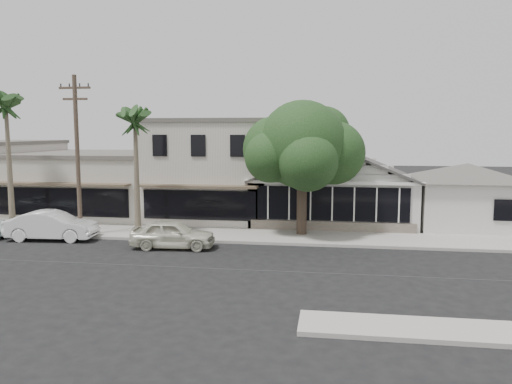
% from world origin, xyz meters
% --- Properties ---
extents(ground, '(140.00, 140.00, 0.00)m').
position_xyz_m(ground, '(0.00, 0.00, 0.00)').
color(ground, black).
rests_on(ground, ground).
extents(sidewalk_north, '(90.00, 3.50, 0.15)m').
position_xyz_m(sidewalk_north, '(-8.00, 6.75, 0.07)').
color(sidewalk_north, '#9E9991').
rests_on(sidewalk_north, ground).
extents(corner_shop, '(10.40, 8.60, 5.10)m').
position_xyz_m(corner_shop, '(5.00, 12.47, 2.62)').
color(corner_shop, silver).
rests_on(corner_shop, ground).
extents(side_cottage, '(6.00, 6.00, 3.00)m').
position_xyz_m(side_cottage, '(13.20, 11.50, 1.50)').
color(side_cottage, silver).
rests_on(side_cottage, ground).
extents(row_building_near, '(8.00, 10.00, 6.50)m').
position_xyz_m(row_building_near, '(-3.00, 13.50, 3.25)').
color(row_building_near, beige).
rests_on(row_building_near, ground).
extents(row_building_midnear, '(10.00, 10.00, 4.20)m').
position_xyz_m(row_building_midnear, '(-12.00, 13.50, 2.10)').
color(row_building_midnear, '#B4B0A2').
rests_on(row_building_midnear, ground).
extents(utility_pole, '(1.80, 0.24, 9.00)m').
position_xyz_m(utility_pole, '(-9.00, 5.20, 4.79)').
color(utility_pole, brown).
rests_on(utility_pole, ground).
extents(car_0, '(4.41, 2.03, 1.46)m').
position_xyz_m(car_0, '(-3.04, 3.46, 0.73)').
color(car_0, beige).
rests_on(car_0, ground).
extents(car_1, '(4.97, 2.08, 1.60)m').
position_xyz_m(car_1, '(-10.24, 4.37, 0.80)').
color(car_1, white).
rests_on(car_1, ground).
extents(shade_tree, '(6.92, 6.26, 7.68)m').
position_xyz_m(shade_tree, '(3.23, 7.54, 5.06)').
color(shade_tree, '#433528').
rests_on(shade_tree, ground).
extents(palm_east, '(3.08, 3.08, 7.67)m').
position_xyz_m(palm_east, '(-5.91, 5.96, 6.55)').
color(palm_east, '#726651').
rests_on(palm_east, ground).
extents(palm_mid, '(2.65, 2.65, 8.65)m').
position_xyz_m(palm_mid, '(-14.08, 6.51, 7.43)').
color(palm_mid, '#726651').
rests_on(palm_mid, ground).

